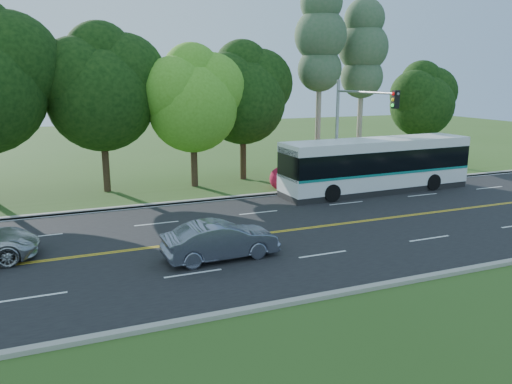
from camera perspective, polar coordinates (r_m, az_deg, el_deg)
name	(u,v)px	position (r m, az deg, el deg)	size (l,w,h in m)	color
ground	(296,230)	(24.06, 4.57, -4.33)	(120.00, 120.00, 0.00)	#33551C
road	(296,230)	(24.06, 4.57, -4.31)	(60.00, 14.00, 0.02)	black
curb_north	(243,196)	(30.37, -1.45, -0.48)	(60.00, 0.30, 0.15)	#9C988D
curb_south	(387,284)	(18.32, 14.75, -10.17)	(60.00, 0.30, 0.15)	#9C988D
grass_verge	(233,190)	(32.07, -2.62, 0.19)	(60.00, 4.00, 0.10)	#33551C
lane_markings	(294,230)	(24.01, 4.37, -4.31)	(57.60, 13.82, 0.00)	gold
tree_row	(139,84)	(33.05, -13.25, 11.93)	(44.70, 9.10, 13.84)	black
bougainvillea_hedge	(337,175)	(34.21, 9.28, 1.98)	(9.50, 2.25, 1.50)	maroon
traffic_signal	(354,119)	(31.01, 11.09, 8.17)	(0.42, 6.10, 7.00)	gray
transit_bus	(376,166)	(32.53, 13.58, 2.93)	(12.82, 3.18, 3.33)	white
sedan	(221,240)	(20.10, -4.07, -5.52)	(1.61, 4.60, 1.52)	slate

